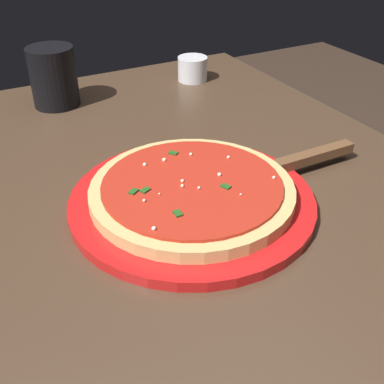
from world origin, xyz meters
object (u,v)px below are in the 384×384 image
(pizza, at_px, (192,190))
(pizza_server, at_px, (291,164))
(cup_small_sauce, at_px, (193,69))
(cup_tall_drink, at_px, (53,77))
(serving_plate, at_px, (192,201))

(pizza, relative_size, pizza_server, 1.15)
(pizza_server, distance_m, cup_small_sauce, 0.40)
(pizza, bearing_deg, cup_tall_drink, 8.99)
(serving_plate, height_order, pizza, pizza)
(cup_tall_drink, height_order, cup_small_sauce, cup_tall_drink)
(pizza_server, bearing_deg, serving_plate, 89.95)
(serving_plate, relative_size, pizza_server, 1.39)
(serving_plate, distance_m, pizza_server, 0.15)
(cup_small_sauce, bearing_deg, cup_tall_drink, 89.04)
(pizza, height_order, cup_small_sauce, cup_small_sauce)
(cup_small_sauce, bearing_deg, pizza_server, 171.49)
(serving_plate, bearing_deg, cup_tall_drink, 8.99)
(pizza_server, xyz_separation_m, cup_tall_drink, (0.40, 0.22, 0.03))
(pizza_server, relative_size, cup_small_sauce, 3.71)
(cup_small_sauce, bearing_deg, serving_plate, 151.61)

